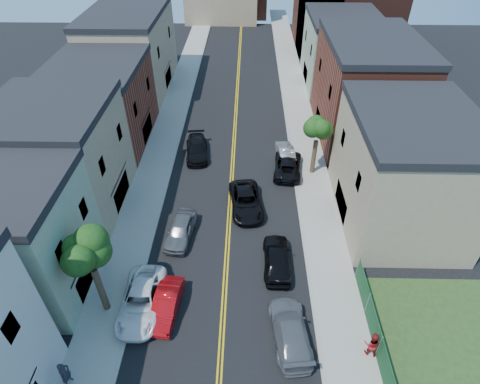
# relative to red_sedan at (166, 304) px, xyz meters

# --- Properties ---
(sidewalk_left) EXTENTS (3.20, 100.00, 0.15)m
(sidewalk_left) POSITION_rel_red_sedan_xyz_m (-4.10, 26.08, -0.65)
(sidewalk_left) COLOR gray
(sidewalk_left) RESTS_ON ground
(sidewalk_right) EXTENTS (3.20, 100.00, 0.15)m
(sidewalk_right) POSITION_rel_red_sedan_xyz_m (11.70, 26.08, -0.65)
(sidewalk_right) COLOR gray
(sidewalk_right) RESTS_ON ground
(curb_left) EXTENTS (0.30, 100.00, 0.15)m
(curb_left) POSITION_rel_red_sedan_xyz_m (-2.35, 26.08, -0.65)
(curb_left) COLOR gray
(curb_left) RESTS_ON ground
(curb_right) EXTENTS (0.30, 100.00, 0.15)m
(curb_right) POSITION_rel_red_sedan_xyz_m (9.95, 26.08, -0.65)
(curb_right) COLOR gray
(curb_right) RESTS_ON ground
(bldg_left_palegrn) EXTENTS (9.00, 8.00, 8.50)m
(bldg_left_palegrn) POSITION_rel_red_sedan_xyz_m (-10.20, 2.08, 3.52)
(bldg_left_palegrn) COLOR gray
(bldg_left_palegrn) RESTS_ON ground
(bldg_left_tan_near) EXTENTS (9.00, 10.00, 9.00)m
(bldg_left_tan_near) POSITION_rel_red_sedan_xyz_m (-10.20, 11.08, 3.77)
(bldg_left_tan_near) COLOR #998466
(bldg_left_tan_near) RESTS_ON ground
(bldg_left_brick) EXTENTS (9.00, 12.00, 8.00)m
(bldg_left_brick) POSITION_rel_red_sedan_xyz_m (-10.20, 22.08, 3.27)
(bldg_left_brick) COLOR brown
(bldg_left_brick) RESTS_ON ground
(bldg_left_tan_far) EXTENTS (9.00, 16.00, 9.50)m
(bldg_left_tan_far) POSITION_rel_red_sedan_xyz_m (-10.20, 36.08, 4.02)
(bldg_left_tan_far) COLOR #998466
(bldg_left_tan_far) RESTS_ON ground
(bldg_right_tan) EXTENTS (9.00, 12.00, 9.00)m
(bldg_right_tan) POSITION_rel_red_sedan_xyz_m (17.80, 10.08, 3.77)
(bldg_right_tan) COLOR #998466
(bldg_right_tan) RESTS_ON ground
(bldg_right_brick) EXTENTS (9.00, 14.00, 10.00)m
(bldg_right_brick) POSITION_rel_red_sedan_xyz_m (17.80, 24.08, 4.27)
(bldg_right_brick) COLOR brown
(bldg_right_brick) RESTS_ON ground
(bldg_right_palegrn) EXTENTS (9.00, 12.00, 8.50)m
(bldg_right_palegrn) POSITION_rel_red_sedan_xyz_m (17.80, 38.08, 3.52)
(bldg_right_palegrn) COLOR gray
(bldg_right_palegrn) RESTS_ON ground
(church) EXTENTS (16.20, 14.20, 22.60)m
(church) POSITION_rel_red_sedan_xyz_m (20.13, 53.15, 6.51)
(church) COLOR #4C2319
(church) RESTS_ON ground
(fence_right) EXTENTS (0.04, 15.00, 1.90)m
(fence_right) POSITION_rel_red_sedan_xyz_m (13.30, -4.42, 0.37)
(fence_right) COLOR #143F1E
(fence_right) RESTS_ON sidewalk_right
(tree_left_mid) EXTENTS (5.20, 5.20, 9.29)m
(tree_left_mid) POSITION_rel_red_sedan_xyz_m (-4.08, 0.09, 5.85)
(tree_left_mid) COLOR #3A2D1D
(tree_left_mid) RESTS_ON sidewalk_left
(tree_right_far) EXTENTS (4.40, 4.40, 8.03)m
(tree_right_far) POSITION_rel_red_sedan_xyz_m (11.72, 16.09, 5.03)
(tree_right_far) COLOR #3A2D1D
(tree_right_far) RESTS_ON sidewalk_right
(red_sedan) EXTENTS (1.95, 4.56, 1.46)m
(red_sedan) POSITION_rel_red_sedan_xyz_m (0.00, 0.00, 0.00)
(red_sedan) COLOR #AE0B10
(red_sedan) RESTS_ON ground
(white_pickup) EXTENTS (2.69, 5.79, 1.61)m
(white_pickup) POSITION_rel_red_sedan_xyz_m (-1.70, 0.23, 0.07)
(white_pickup) COLOR white
(white_pickup) RESTS_ON ground
(grey_car_left) EXTENTS (2.51, 4.94, 1.61)m
(grey_car_left) POSITION_rel_red_sedan_xyz_m (0.00, 6.96, 0.08)
(grey_car_left) COLOR #56595D
(grey_car_left) RESTS_ON ground
(black_car_left) EXTENTS (2.81, 5.58, 1.56)m
(black_car_left) POSITION_rel_red_sedan_xyz_m (0.00, 18.97, 0.05)
(black_car_left) COLOR black
(black_car_left) RESTS_ON ground
(grey_car_right) EXTENTS (2.81, 5.68, 1.59)m
(grey_car_right) POSITION_rel_red_sedan_xyz_m (8.11, -1.79, 0.06)
(grey_car_right) COLOR slate
(grey_car_right) RESTS_ON ground
(black_car_right) EXTENTS (2.04, 5.01, 1.70)m
(black_car_right) POSITION_rel_red_sedan_xyz_m (7.60, 4.11, 0.12)
(black_car_right) COLOR black
(black_car_right) RESTS_ON ground
(silver_car_right) EXTENTS (2.01, 4.57, 1.46)m
(silver_car_right) POSITION_rel_red_sedan_xyz_m (9.22, 18.55, 0.00)
(silver_car_right) COLOR #9D9FA4
(silver_car_right) RESTS_ON ground
(dark_car_right_far) EXTENTS (3.16, 5.83, 1.55)m
(dark_car_right_far) POSITION_rel_red_sedan_xyz_m (9.30, 16.34, 0.05)
(dark_car_right_far) COLOR black
(dark_car_right_far) RESTS_ON ground
(black_suv_lane) EXTENTS (3.31, 5.97, 1.58)m
(black_suv_lane) POSITION_rel_red_sedan_xyz_m (5.22, 10.66, 0.06)
(black_suv_lane) COLOR black
(black_suv_lane) RESTS_ON ground
(pedestrian_left) EXTENTS (0.61, 0.80, 1.94)m
(pedestrian_left) POSITION_rel_red_sedan_xyz_m (-4.84, -4.96, 0.39)
(pedestrian_left) COLOR #23242A
(pedestrian_left) RESTS_ON sidewalk_left
(pedestrian_right) EXTENTS (1.11, 0.96, 1.94)m
(pedestrian_right) POSITION_rel_red_sedan_xyz_m (12.90, -2.77, 0.39)
(pedestrian_right) COLOR maroon
(pedestrian_right) RESTS_ON sidewalk_right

